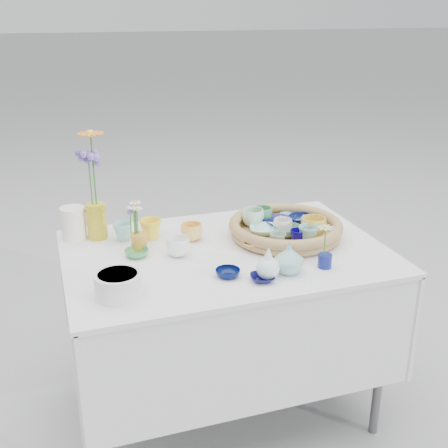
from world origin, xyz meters
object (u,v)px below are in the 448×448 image
object	(u,v)px
display_table	(225,407)
tall_vase_yellow	(97,221)
bud_vase_seafoam	(289,258)
wicker_tray	(285,229)

from	to	relation	value
display_table	tall_vase_yellow	xyz separation A→B (m)	(-0.46, 0.29, 0.84)
display_table	bud_vase_seafoam	size ratio (longest dim) A/B	11.21
tall_vase_yellow	wicker_tray	bearing A→B (deg)	-17.88
wicker_tray	bud_vase_seafoam	distance (m)	0.34
wicker_tray	bud_vase_seafoam	bearing A→B (deg)	-112.14
wicker_tray	tall_vase_yellow	distance (m)	0.78
tall_vase_yellow	display_table	bearing A→B (deg)	-31.98
bud_vase_seafoam	tall_vase_yellow	size ratio (longest dim) A/B	0.74
wicker_tray	bud_vase_seafoam	size ratio (longest dim) A/B	4.22
display_table	bud_vase_seafoam	distance (m)	0.88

